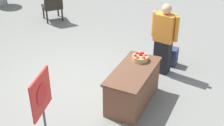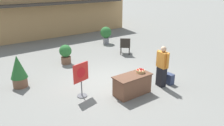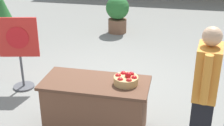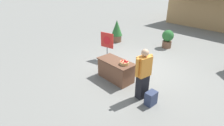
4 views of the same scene
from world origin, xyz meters
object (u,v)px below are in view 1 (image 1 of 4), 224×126
Objects in this scene: display_table at (133,86)px; apple_basket at (140,57)px; poster_board at (43,105)px; patio_chair at (53,5)px; person_visitor at (164,39)px; backpack at (170,56)px.

apple_basket is (0.39, 0.02, 0.43)m from display_table.
poster_board is 5.16m from patio_chair.
backpack is (0.40, -0.07, -0.60)m from person_visitor.
apple_basket is 2.14m from poster_board.
person_visitor reaches higher than patio_chair.
apple_basket reaches higher than backpack.
poster_board is at bearing 155.21° from apple_basket.
display_table is at bearing 172.40° from backpack.
apple_basket is at bearing -172.20° from patio_chair.
display_table is 1.12× the size of poster_board.
patio_chair is (1.41, 3.91, -0.30)m from person_visitor.
apple_basket is 0.96m from person_visitor.
display_table is at bearing -0.00° from person_visitor.
apple_basket is 0.33× the size of patio_chair.
poster_board reaches higher than display_table.
person_visitor is (1.34, -0.16, 0.44)m from display_table.
display_table is at bearing 46.35° from poster_board.
patio_chair is at bearing 53.72° from display_table.
apple_basket is 1.50m from backpack.
display_table is 1.83m from poster_board.
apple_basket is at bearing 52.14° from poster_board.
poster_board is at bearing -13.65° from person_visitor.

